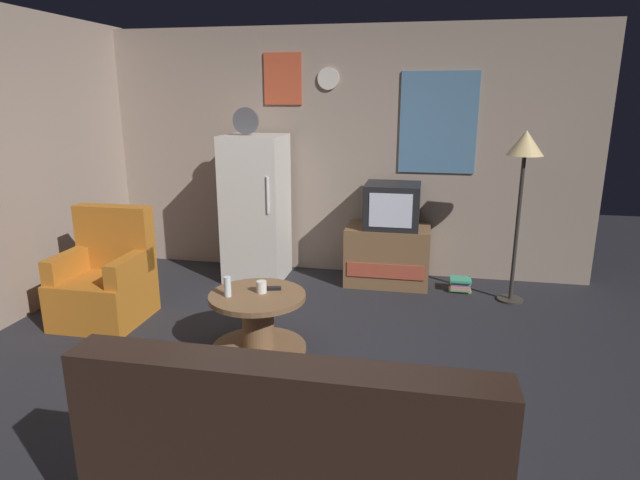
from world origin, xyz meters
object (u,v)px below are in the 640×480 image
(remote_control, at_px, (271,288))
(armchair, at_px, (106,281))
(wine_glass, at_px, (228,287))
(couch, at_px, (297,464))
(fridge, at_px, (256,208))
(coffee_table, at_px, (258,323))
(tv_stand, at_px, (387,255))
(mug_ceramic_white, at_px, (262,287))
(standing_lamp, at_px, (524,157))
(book_stack, at_px, (460,285))
(crt_tv, at_px, (392,205))

(remote_control, xyz_separation_m, armchair, (-1.55, 0.24, -0.14))
(wine_glass, height_order, couch, couch)
(fridge, distance_m, coffee_table, 1.81)
(tv_stand, distance_m, armchair, 2.70)
(coffee_table, relative_size, mug_ceramic_white, 8.00)
(wine_glass, relative_size, mug_ceramic_white, 1.67)
(coffee_table, distance_m, mug_ceramic_white, 0.28)
(standing_lamp, height_order, armchair, standing_lamp)
(wine_glass, xyz_separation_m, remote_control, (0.27, 0.19, -0.06))
(fridge, distance_m, standing_lamp, 2.63)
(tv_stand, height_order, armchair, armchair)
(fridge, height_order, remote_control, fridge)
(couch, distance_m, book_stack, 3.35)
(fridge, height_order, crt_tv, fridge)
(remote_control, bearing_deg, wine_glass, -159.46)
(mug_ceramic_white, height_order, book_stack, mug_ceramic_white)
(fridge, height_order, wine_glass, fridge)
(coffee_table, relative_size, wine_glass, 4.80)
(armchair, height_order, book_stack, armchair)
(coffee_table, xyz_separation_m, couch, (0.69, -1.59, 0.08))
(standing_lamp, bearing_deg, remote_control, -145.21)
(mug_ceramic_white, height_order, remote_control, mug_ceramic_white)
(tv_stand, xyz_separation_m, armchair, (-2.31, -1.39, 0.04))
(fridge, relative_size, mug_ceramic_white, 19.67)
(wine_glass, bearing_deg, armchair, 161.27)
(standing_lamp, bearing_deg, wine_glass, -145.17)
(remote_control, distance_m, couch, 1.81)
(coffee_table, xyz_separation_m, remote_control, (0.08, 0.11, 0.24))
(coffee_table, height_order, couch, couch)
(couch, bearing_deg, crt_tv, 86.88)
(remote_control, height_order, couch, couch)
(remote_control, distance_m, armchair, 1.58)
(wine_glass, xyz_separation_m, book_stack, (1.77, 1.71, -0.47))
(book_stack, bearing_deg, couch, -105.40)
(fridge, xyz_separation_m, coffee_table, (0.53, -1.65, -0.52))
(fridge, bearing_deg, tv_stand, 3.59)
(wine_glass, relative_size, armchair, 0.16)
(armchair, bearing_deg, remote_control, -8.86)
(tv_stand, height_order, crt_tv, crt_tv)
(armchair, xyz_separation_m, book_stack, (3.05, 1.28, -0.27))
(coffee_table, bearing_deg, standing_lamp, 35.79)
(wine_glass, height_order, remote_control, wine_glass)
(wine_glass, distance_m, armchair, 1.37)
(crt_tv, xyz_separation_m, wine_glass, (-1.06, -1.82, -0.28))
(mug_ceramic_white, height_order, couch, couch)
(armchair, bearing_deg, coffee_table, -13.30)
(crt_tv, distance_m, book_stack, 1.04)
(tv_stand, bearing_deg, fridge, -176.41)
(remote_control, relative_size, couch, 0.09)
(crt_tv, height_order, armchair, crt_tv)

